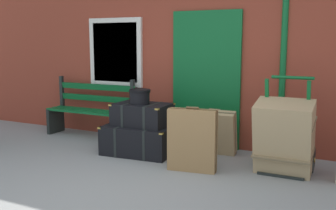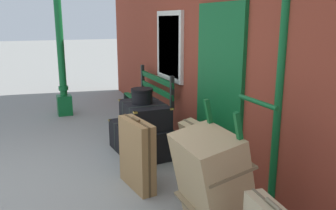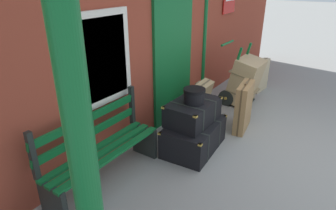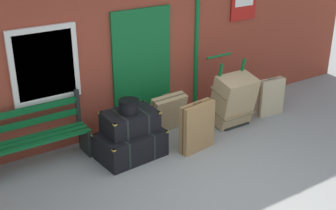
% 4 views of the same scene
% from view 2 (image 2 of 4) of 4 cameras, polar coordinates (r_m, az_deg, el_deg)
% --- Properties ---
extents(ground_plane, '(60.00, 60.00, 0.00)m').
position_cam_2_polar(ground_plane, '(4.49, -22.14, -12.31)').
color(ground_plane, gray).
extents(brick_facade, '(10.40, 0.35, 3.20)m').
position_cam_2_polar(brick_facade, '(4.78, 9.11, 9.99)').
color(brick_facade, brown).
rests_on(brick_facade, ground).
extents(lamp_post, '(0.28, 0.28, 3.07)m').
position_cam_2_polar(lamp_post, '(7.27, -16.90, 7.46)').
color(lamp_post, '#0F5B28').
rests_on(lamp_post, ground).
extents(platform_bench, '(1.60, 0.43, 1.01)m').
position_cam_2_polar(platform_bench, '(6.42, -3.15, 0.66)').
color(platform_bench, '#0F5B28').
rests_on(platform_bench, ground).
extents(steamer_trunk_base, '(1.06, 0.73, 0.43)m').
position_cam_2_polar(steamer_trunk_base, '(5.13, -4.39, -5.50)').
color(steamer_trunk_base, black).
rests_on(steamer_trunk_base, ground).
extents(steamer_trunk_middle, '(0.81, 0.55, 0.33)m').
position_cam_2_polar(steamer_trunk_middle, '(5.00, -3.79, -1.53)').
color(steamer_trunk_middle, black).
rests_on(steamer_trunk_middle, steamer_trunk_base).
extents(round_hatbox, '(0.31, 0.31, 0.21)m').
position_cam_2_polar(round_hatbox, '(4.96, -4.24, 1.64)').
color(round_hatbox, black).
rests_on(round_hatbox, steamer_trunk_middle).
extents(porters_trolley, '(0.71, 0.62, 1.19)m').
position_cam_2_polar(porters_trolley, '(3.44, 9.72, -14.67)').
color(porters_trolley, black).
rests_on(porters_trolley, ground).
extents(large_brown_trunk, '(0.70, 0.61, 0.95)m').
position_cam_2_polar(large_brown_trunk, '(3.27, 7.19, -12.17)').
color(large_brown_trunk, tan).
rests_on(large_brown_trunk, ground).
extents(suitcase_umber, '(0.67, 0.38, 0.67)m').
position_cam_2_polar(suitcase_umber, '(4.40, 5.45, -7.19)').
color(suitcase_umber, tan).
rests_on(suitcase_umber, ground).
extents(suitcase_charcoal, '(0.64, 0.26, 0.84)m').
position_cam_2_polar(suitcase_charcoal, '(4.06, -5.05, -7.95)').
color(suitcase_charcoal, olive).
rests_on(suitcase_charcoal, ground).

